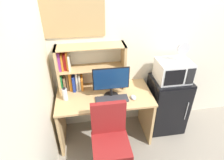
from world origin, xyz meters
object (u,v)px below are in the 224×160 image
object	(u,v)px
computer_mouse	(133,97)
microwave	(173,71)
water_bottle	(65,94)
mini_fridge	(167,104)
monitor	(111,81)
desk_fan	(183,50)
wall_corkboard	(73,18)
keyboard	(112,99)
hutch_bookshelf	(81,69)
desk_chair	(110,145)

from	to	relation	value
computer_mouse	microwave	world-z (taller)	microwave
computer_mouse	microwave	bearing A→B (deg)	17.79
water_bottle	mini_fridge	world-z (taller)	water_bottle
monitor	mini_fridge	world-z (taller)	monitor
monitor	desk_fan	distance (m)	1.01
wall_corkboard	keyboard	bearing A→B (deg)	-46.82
water_bottle	microwave	size ratio (longest dim) A/B	0.42
monitor	microwave	distance (m)	0.88
hutch_bookshelf	mini_fridge	bearing A→B (deg)	-7.41
desk_chair	wall_corkboard	world-z (taller)	wall_corkboard
monitor	wall_corkboard	bearing A→B (deg)	139.01
water_bottle	microwave	bearing A→B (deg)	2.95
computer_mouse	mini_fridge	size ratio (longest dim) A/B	0.12
monitor	computer_mouse	world-z (taller)	monitor
mini_fridge	water_bottle	bearing A→B (deg)	-177.16
microwave	hutch_bookshelf	bearing A→B (deg)	172.72
computer_mouse	microwave	distance (m)	0.67
hutch_bookshelf	desk_fan	distance (m)	1.37
monitor	water_bottle	xyz separation A→B (m)	(-0.60, 0.02, -0.16)
monitor	keyboard	xyz separation A→B (m)	(-0.00, -0.08, -0.23)
wall_corkboard	computer_mouse	bearing A→B (deg)	-32.99
water_bottle	desk_fan	xyz separation A→B (m)	(1.56, 0.07, 0.47)
computer_mouse	mini_fridge	distance (m)	0.71
hutch_bookshelf	wall_corkboard	size ratio (longest dim) A/B	1.15
hutch_bookshelf	desk_chair	xyz separation A→B (m)	(0.28, -0.78, -0.64)
hutch_bookshelf	monitor	xyz separation A→B (m)	(0.38, -0.26, -0.06)
monitor	desk_chair	size ratio (longest dim) A/B	0.48
hutch_bookshelf	desk_chair	world-z (taller)	hutch_bookshelf
mini_fridge	microwave	xyz separation A→B (m)	(0.00, 0.00, 0.59)
microwave	wall_corkboard	size ratio (longest dim) A/B	0.57
mini_fridge	desk_fan	size ratio (longest dim) A/B	3.34
desk_chair	wall_corkboard	xyz separation A→B (m)	(-0.32, 0.88, 1.29)
monitor	computer_mouse	distance (m)	0.37
water_bottle	mini_fridge	size ratio (longest dim) A/B	0.21
keyboard	water_bottle	world-z (taller)	water_bottle
microwave	wall_corkboard	world-z (taller)	wall_corkboard
water_bottle	wall_corkboard	bearing A→B (deg)	61.30
hutch_bookshelf	desk_chair	distance (m)	1.05
water_bottle	mini_fridge	distance (m)	1.54
hutch_bookshelf	microwave	distance (m)	1.27
mini_fridge	wall_corkboard	distance (m)	1.84
water_bottle	mini_fridge	xyz separation A→B (m)	(1.48, 0.07, -0.41)
water_bottle	hutch_bookshelf	bearing A→B (deg)	46.63
hutch_bookshelf	computer_mouse	xyz separation A→B (m)	(0.66, -0.35, -0.29)
desk_fan	monitor	bearing A→B (deg)	-174.37
hutch_bookshelf	wall_corkboard	bearing A→B (deg)	111.23
hutch_bookshelf	keyboard	world-z (taller)	hutch_bookshelf
water_bottle	mini_fridge	bearing A→B (deg)	2.84
hutch_bookshelf	wall_corkboard	world-z (taller)	wall_corkboard
wall_corkboard	desk_fan	bearing A→B (deg)	-10.97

